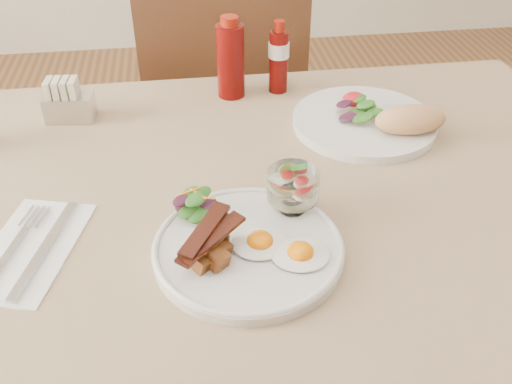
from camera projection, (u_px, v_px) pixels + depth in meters
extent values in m
cylinder|color=#542F1A|center=(3.00, 249.00, 1.43)|extent=(0.06, 0.06, 0.71)
cylinder|color=#542F1A|center=(450.00, 208.00, 1.56)|extent=(0.06, 0.06, 0.71)
cube|color=#542F1A|center=(255.00, 197.00, 0.98)|extent=(1.30, 0.85, 0.04)
cube|color=#937D5A|center=(255.00, 187.00, 0.97)|extent=(1.33, 0.88, 0.00)
cylinder|color=#542F1A|center=(170.00, 222.00, 1.72)|extent=(0.04, 0.04, 0.45)
cylinder|color=#542F1A|center=(288.00, 212.00, 1.76)|extent=(0.04, 0.04, 0.45)
cylinder|color=#542F1A|center=(168.00, 157.00, 2.00)|extent=(0.04, 0.04, 0.45)
cylinder|color=#542F1A|center=(269.00, 150.00, 2.04)|extent=(0.04, 0.04, 0.45)
cube|color=#542F1A|center=(221.00, 119.00, 1.74)|extent=(0.42, 0.42, 0.03)
cube|color=#542F1A|center=(225.00, 76.00, 1.44)|extent=(0.42, 0.03, 0.46)
cylinder|color=silver|center=(248.00, 249.00, 0.83)|extent=(0.28, 0.28, 0.02)
ellipsoid|color=white|center=(300.00, 254.00, 0.81)|extent=(0.09, 0.08, 0.01)
ellipsoid|color=orange|center=(301.00, 252.00, 0.80)|extent=(0.04, 0.04, 0.02)
ellipsoid|color=white|center=(260.00, 243.00, 0.82)|extent=(0.09, 0.08, 0.01)
ellipsoid|color=orange|center=(260.00, 240.00, 0.82)|extent=(0.04, 0.04, 0.02)
cube|color=brown|center=(202.00, 250.00, 0.80)|extent=(0.03, 0.03, 0.02)
cube|color=brown|center=(220.00, 250.00, 0.80)|extent=(0.03, 0.03, 0.03)
cube|color=brown|center=(202.00, 263.00, 0.78)|extent=(0.03, 0.03, 0.02)
cube|color=brown|center=(217.00, 240.00, 0.82)|extent=(0.03, 0.03, 0.02)
cube|color=brown|center=(218.00, 259.00, 0.79)|extent=(0.03, 0.03, 0.03)
cube|color=brown|center=(191.00, 253.00, 0.80)|extent=(0.03, 0.03, 0.02)
cube|color=brown|center=(212.00, 238.00, 0.80)|extent=(0.03, 0.03, 0.02)
cube|color=brown|center=(206.00, 246.00, 0.79)|extent=(0.03, 0.03, 0.02)
cube|color=#46160B|center=(206.00, 239.00, 0.79)|extent=(0.09, 0.10, 0.01)
cube|color=#46160B|center=(213.00, 237.00, 0.78)|extent=(0.10, 0.09, 0.01)
cube|color=#46160B|center=(205.00, 230.00, 0.79)|extent=(0.08, 0.11, 0.01)
ellipsoid|color=#245215|center=(195.00, 212.00, 0.88)|extent=(0.04, 0.03, 0.01)
ellipsoid|color=#245215|center=(207.00, 205.00, 0.89)|extent=(0.04, 0.03, 0.01)
ellipsoid|color=#361125|center=(184.00, 205.00, 0.89)|extent=(0.03, 0.02, 0.01)
ellipsoid|color=#245215|center=(199.00, 215.00, 0.86)|extent=(0.04, 0.03, 0.01)
ellipsoid|color=#245215|center=(188.00, 211.00, 0.86)|extent=(0.03, 0.02, 0.01)
ellipsoid|color=#361125|center=(208.00, 205.00, 0.87)|extent=(0.03, 0.02, 0.01)
ellipsoid|color=#245215|center=(191.00, 194.00, 0.89)|extent=(0.04, 0.03, 0.01)
ellipsoid|color=#245215|center=(202.00, 193.00, 0.88)|extent=(0.03, 0.02, 0.01)
ellipsoid|color=#361125|center=(181.00, 201.00, 0.86)|extent=(0.03, 0.02, 0.01)
ellipsoid|color=#245215|center=(196.00, 200.00, 0.86)|extent=(0.03, 0.02, 0.01)
cylinder|color=orange|center=(198.00, 194.00, 0.87)|extent=(0.02, 0.03, 0.01)
cylinder|color=orange|center=(188.00, 192.00, 0.87)|extent=(0.04, 0.02, 0.01)
cylinder|color=orange|center=(202.00, 197.00, 0.86)|extent=(0.04, 0.02, 0.01)
cylinder|color=white|center=(292.00, 206.00, 0.89)|extent=(0.04, 0.04, 0.01)
cylinder|color=white|center=(292.00, 200.00, 0.89)|extent=(0.02, 0.02, 0.01)
cylinder|color=white|center=(293.00, 185.00, 0.87)|extent=(0.08, 0.08, 0.05)
cylinder|color=beige|center=(287.00, 186.00, 0.88)|extent=(0.02, 0.02, 0.01)
cylinder|color=beige|center=(300.00, 191.00, 0.87)|extent=(0.02, 0.02, 0.01)
cylinder|color=beige|center=(296.00, 181.00, 0.88)|extent=(0.02, 0.02, 0.01)
cylinder|color=#72A632|center=(289.00, 173.00, 0.87)|extent=(0.03, 0.03, 0.01)
cone|color=red|center=(299.00, 181.00, 0.85)|extent=(0.02, 0.02, 0.02)
cone|color=red|center=(285.00, 174.00, 0.86)|extent=(0.02, 0.02, 0.02)
cone|color=red|center=(298.00, 168.00, 0.86)|extent=(0.02, 0.02, 0.02)
ellipsoid|color=#348630|center=(296.00, 168.00, 0.85)|extent=(0.02, 0.01, 0.00)
ellipsoid|color=#348630|center=(302.00, 167.00, 0.85)|extent=(0.02, 0.01, 0.00)
cylinder|color=silver|center=(364.00, 122.00, 1.13)|extent=(0.28, 0.28, 0.02)
ellipsoid|color=#245215|center=(354.00, 115.00, 1.12)|extent=(0.05, 0.04, 0.01)
ellipsoid|color=#245215|center=(367.00, 108.00, 1.14)|extent=(0.05, 0.04, 0.01)
ellipsoid|color=#361125|center=(348.00, 117.00, 1.11)|extent=(0.04, 0.03, 0.01)
ellipsoid|color=#245215|center=(362.00, 118.00, 1.09)|extent=(0.05, 0.04, 0.01)
ellipsoid|color=#245215|center=(375.00, 112.00, 1.11)|extent=(0.04, 0.03, 0.01)
ellipsoid|color=#361125|center=(344.00, 104.00, 1.13)|extent=(0.04, 0.03, 0.01)
ellipsoid|color=#245215|center=(366.00, 104.00, 1.12)|extent=(0.04, 0.03, 0.01)
ellipsoid|color=#245215|center=(358.00, 98.00, 1.14)|extent=(0.04, 0.03, 0.01)
ellipsoid|color=#B5161E|center=(354.00, 102.00, 1.15)|extent=(0.05, 0.04, 0.03)
ellipsoid|color=tan|center=(411.00, 118.00, 1.07)|extent=(0.15, 0.10, 0.05)
cylinder|color=#500504|center=(231.00, 61.00, 1.20)|extent=(0.08, 0.08, 0.16)
cylinder|color=maroon|center=(229.00, 21.00, 1.15)|extent=(0.05, 0.05, 0.02)
cylinder|color=#500504|center=(278.00, 62.00, 1.22)|extent=(0.05, 0.05, 0.13)
cylinder|color=silver|center=(279.00, 50.00, 1.20)|extent=(0.05, 0.05, 0.03)
cylinder|color=maroon|center=(279.00, 26.00, 1.17)|extent=(0.03, 0.03, 0.02)
cube|color=silver|center=(70.00, 107.00, 1.14)|extent=(0.10, 0.06, 0.05)
cube|color=tan|center=(50.00, 93.00, 1.12)|extent=(0.02, 0.04, 0.06)
cube|color=tan|center=(59.00, 93.00, 1.12)|extent=(0.02, 0.04, 0.06)
cube|color=tan|center=(67.00, 93.00, 1.12)|extent=(0.02, 0.04, 0.06)
cube|color=tan|center=(75.00, 93.00, 1.12)|extent=(0.02, 0.04, 0.06)
cube|color=white|center=(30.00, 249.00, 0.84)|extent=(0.18, 0.25, 0.00)
cube|color=silver|center=(45.00, 248.00, 0.84)|extent=(0.07, 0.21, 0.00)
cube|color=silver|center=(3.00, 261.00, 0.82)|extent=(0.05, 0.14, 0.00)
cube|color=silver|center=(27.00, 216.00, 0.90)|extent=(0.02, 0.05, 0.00)
cube|color=silver|center=(32.00, 216.00, 0.90)|extent=(0.02, 0.05, 0.00)
cube|color=silver|center=(37.00, 217.00, 0.90)|extent=(0.02, 0.05, 0.00)
cube|color=silver|center=(43.00, 217.00, 0.90)|extent=(0.02, 0.05, 0.00)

